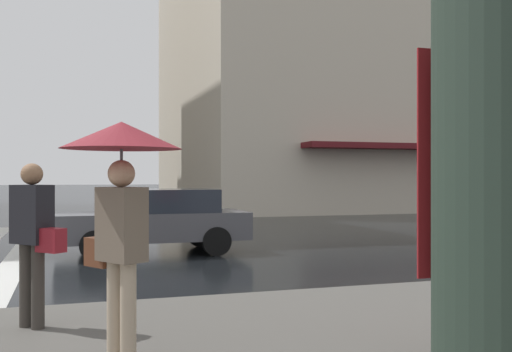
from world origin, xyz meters
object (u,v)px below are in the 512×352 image
(car_dark_grey, at_px, (154,219))
(pedestrian_with_floral_umbrella, at_px, (121,173))
(pedestrian_by_billboard, at_px, (34,232))
(billboard_column, at_px, (507,147))

(car_dark_grey, xyz_separation_m, pedestrian_with_floral_umbrella, (-8.08, 1.38, 0.97))
(car_dark_grey, height_order, pedestrian_with_floral_umbrella, pedestrian_with_floral_umbrella)
(car_dark_grey, height_order, pedestrian_by_billboard, pedestrian_by_billboard)
(pedestrian_with_floral_umbrella, bearing_deg, pedestrian_by_billboard, 26.19)
(car_dark_grey, distance_m, pedestrian_with_floral_umbrella, 8.26)
(pedestrian_by_billboard, bearing_deg, pedestrian_with_floral_umbrella, -153.81)
(billboard_column, bearing_deg, pedestrian_with_floral_umbrella, 67.14)
(billboard_column, distance_m, pedestrian_with_floral_umbrella, 3.04)
(pedestrian_with_floral_umbrella, height_order, pedestrian_by_billboard, pedestrian_with_floral_umbrella)
(billboard_column, relative_size, car_dark_grey, 0.84)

